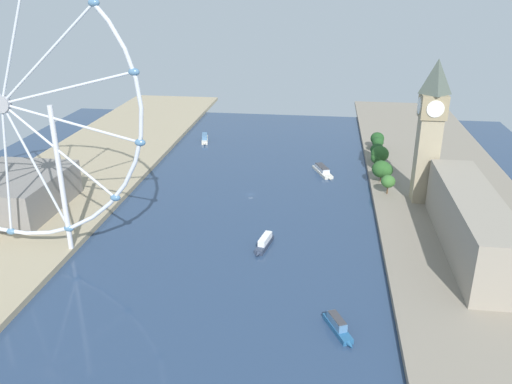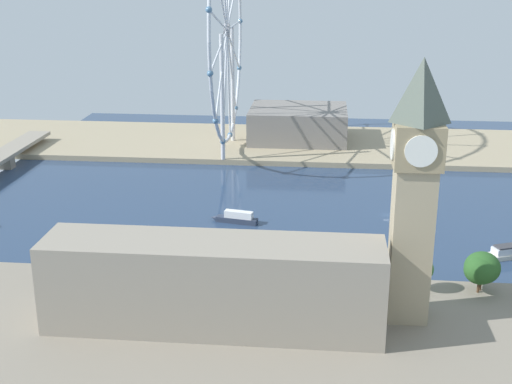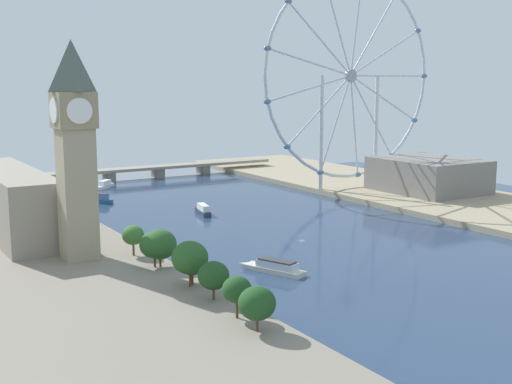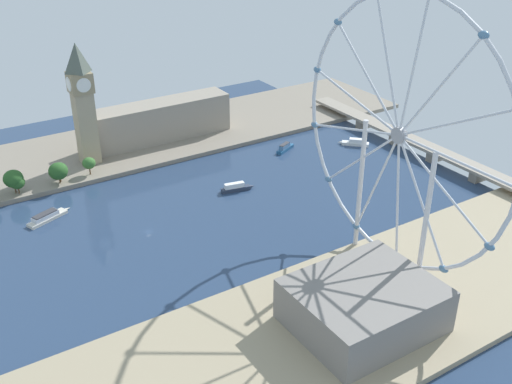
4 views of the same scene
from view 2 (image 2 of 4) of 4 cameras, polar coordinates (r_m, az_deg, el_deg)
ground_plane at (r=319.93m, az=10.61°, el=-1.85°), size 406.70×406.70×0.00m
riverbank_left at (r=212.54m, az=13.19°, el=-12.50°), size 90.00×520.00×3.00m
riverbank_right at (r=432.33m, az=9.40°, el=3.73°), size 90.00×520.00×3.00m
clock_tower at (r=210.60m, az=12.84°, el=0.24°), size 14.98×14.98×80.62m
parliament_block at (r=210.53m, az=-3.54°, el=-7.57°), size 22.00×101.60×27.71m
ferris_wheel at (r=401.37m, az=-2.39°, el=12.97°), size 128.57×3.20×132.84m
riverside_hall at (r=435.55m, az=3.47°, el=5.60°), size 49.43×59.43×19.83m
tour_boat_0 at (r=287.18m, az=20.01°, el=-4.64°), size 14.56×27.76×4.94m
tour_boat_1 at (r=304.65m, az=-1.63°, el=-2.12°), size 7.71×21.81×5.44m
tour_boat_3 at (r=287.33m, az=-14.88°, el=-4.08°), size 11.89×20.45×5.45m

